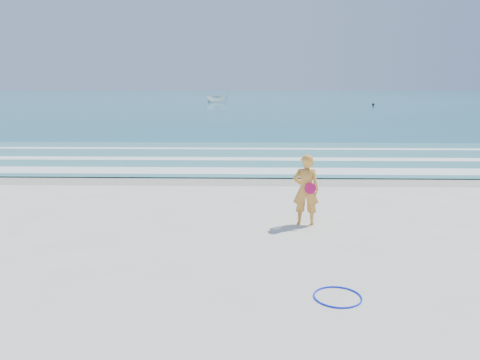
{
  "coord_description": "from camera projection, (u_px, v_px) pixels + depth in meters",
  "views": [
    {
      "loc": [
        0.35,
        -7.43,
        3.38
      ],
      "look_at": [
        0.06,
        4.0,
        1.0
      ],
      "focal_mm": 35.0,
      "sensor_mm": 36.0,
      "label": 1
    }
  ],
  "objects": [
    {
      "name": "ground",
      "position": [
        231.0,
        285.0,
        7.97
      ],
      "size": [
        400.0,
        400.0,
        0.0
      ],
      "primitive_type": "plane",
      "color": "silver",
      "rests_on": "ground"
    },
    {
      "name": "wet_sand",
      "position": [
        242.0,
        179.0,
        16.78
      ],
      "size": [
        400.0,
        2.4,
        0.0
      ],
      "primitive_type": "cube",
      "color": "#B2A893",
      "rests_on": "ground"
    },
    {
      "name": "ocean",
      "position": [
        250.0,
        97.0,
        110.73
      ],
      "size": [
        400.0,
        190.0,
        0.04
      ],
      "primitive_type": "cube",
      "color": "#19727F",
      "rests_on": "ground"
    },
    {
      "name": "shallow",
      "position": [
        244.0,
        156.0,
        21.66
      ],
      "size": [
        400.0,
        10.0,
        0.01
      ],
      "primitive_type": "cube",
      "color": "#59B7AD",
      "rests_on": "ocean"
    },
    {
      "name": "foam_near",
      "position": [
        243.0,
        171.0,
        18.04
      ],
      "size": [
        400.0,
        1.4,
        0.01
      ],
      "primitive_type": "cube",
      "color": "white",
      "rests_on": "shallow"
    },
    {
      "name": "foam_mid",
      "position": [
        244.0,
        159.0,
        20.88
      ],
      "size": [
        400.0,
        0.9,
        0.01
      ],
      "primitive_type": "cube",
      "color": "white",
      "rests_on": "shallow"
    },
    {
      "name": "foam_far",
      "position": [
        245.0,
        149.0,
        24.11
      ],
      "size": [
        400.0,
        0.6,
        0.01
      ],
      "primitive_type": "cube",
      "color": "white",
      "rests_on": "shallow"
    },
    {
      "name": "hoop",
      "position": [
        338.0,
        297.0,
        7.5
      ],
      "size": [
        0.95,
        0.95,
        0.03
      ],
      "primitive_type": "torus",
      "rotation": [
        0.0,
        0.0,
        -0.26
      ],
      "color": "#0E23FF",
      "rests_on": "ground"
    },
    {
      "name": "boat",
      "position": [
        218.0,
        98.0,
        81.1
      ],
      "size": [
        4.22,
        2.57,
        1.53
      ],
      "primitive_type": "imported",
      "rotation": [
        0.0,
        0.0,
        1.87
      ],
      "color": "white",
      "rests_on": "ocean"
    },
    {
      "name": "buoy",
      "position": [
        373.0,
        104.0,
        69.68
      ],
      "size": [
        0.38,
        0.38,
        0.38
      ],
      "primitive_type": "sphere",
      "color": "black",
      "rests_on": "ocean"
    },
    {
      "name": "woman",
      "position": [
        306.0,
        190.0,
        11.23
      ],
      "size": [
        0.67,
        0.48,
        1.72
      ],
      "color": "gold",
      "rests_on": "ground"
    }
  ]
}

